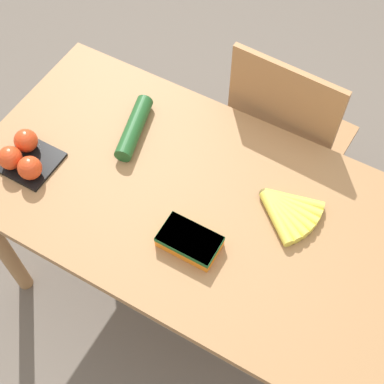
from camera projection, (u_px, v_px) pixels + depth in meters
name	position (u px, v px, depth m)	size (l,w,h in m)	color
ground_plane	(192.00, 292.00, 2.26)	(12.00, 12.00, 0.00)	#665B51
dining_table	(192.00, 216.00, 1.70)	(1.39, 0.75, 0.77)	#9E7044
chair	(284.00, 142.00, 2.05)	(0.44, 0.42, 0.99)	#A87547
banana_bunch	(286.00, 210.00, 1.57)	(0.19, 0.19, 0.03)	brown
tomato_pack	(24.00, 157.00, 1.64)	(0.16, 0.16, 0.08)	black
carrot_bag	(190.00, 241.00, 1.50)	(0.17, 0.10, 0.05)	orange
cucumber_near	(134.00, 128.00, 1.72)	(0.11, 0.24, 0.06)	#1E5123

